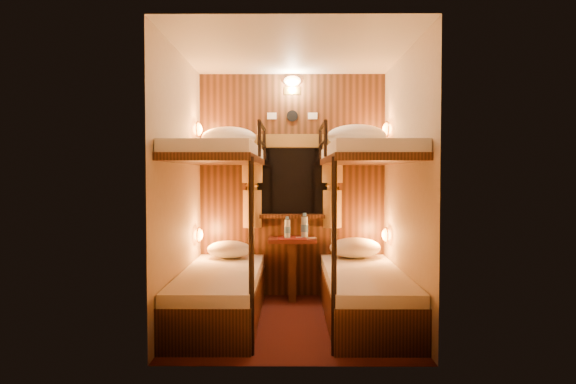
{
  "coord_description": "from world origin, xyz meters",
  "views": [
    {
      "loc": [
        -0.01,
        -4.53,
        1.32
      ],
      "look_at": [
        -0.04,
        0.15,
        1.16
      ],
      "focal_mm": 32.0,
      "sensor_mm": 36.0,
      "label": 1
    }
  ],
  "objects_px": {
    "bottle_right": "(305,227)",
    "bunk_left": "(221,259)",
    "bottle_left": "(287,229)",
    "bunk_right": "(364,259)",
    "table": "(292,260)"
  },
  "relations": [
    {
      "from": "bunk_left",
      "to": "bunk_right",
      "type": "distance_m",
      "value": 1.3
    },
    {
      "from": "bottle_left",
      "to": "bottle_right",
      "type": "relative_size",
      "value": 0.88
    },
    {
      "from": "bunk_right",
      "to": "bottle_left",
      "type": "bearing_deg",
      "value": 132.29
    },
    {
      "from": "bunk_left",
      "to": "bunk_right",
      "type": "bearing_deg",
      "value": 0.0
    },
    {
      "from": "bunk_right",
      "to": "bottle_right",
      "type": "bearing_deg",
      "value": 121.89
    },
    {
      "from": "bunk_right",
      "to": "bottle_right",
      "type": "height_order",
      "value": "bunk_right"
    },
    {
      "from": "bunk_right",
      "to": "bottle_left",
      "type": "xyz_separation_m",
      "value": [
        -0.7,
        0.77,
        0.19
      ]
    },
    {
      "from": "table",
      "to": "bunk_right",
      "type": "bearing_deg",
      "value": -50.33
    },
    {
      "from": "bottle_left",
      "to": "bottle_right",
      "type": "height_order",
      "value": "bottle_right"
    },
    {
      "from": "table",
      "to": "bottle_left",
      "type": "distance_m",
      "value": 0.34
    },
    {
      "from": "bottle_left",
      "to": "table",
      "type": "bearing_deg",
      "value": 13.16
    },
    {
      "from": "bottle_right",
      "to": "bunk_right",
      "type": "bearing_deg",
      "value": -58.11
    },
    {
      "from": "bottle_right",
      "to": "bunk_left",
      "type": "bearing_deg",
      "value": -133.16
    },
    {
      "from": "bunk_left",
      "to": "bottle_left",
      "type": "distance_m",
      "value": 0.99
    },
    {
      "from": "table",
      "to": "bottle_left",
      "type": "relative_size",
      "value": 2.86
    }
  ]
}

